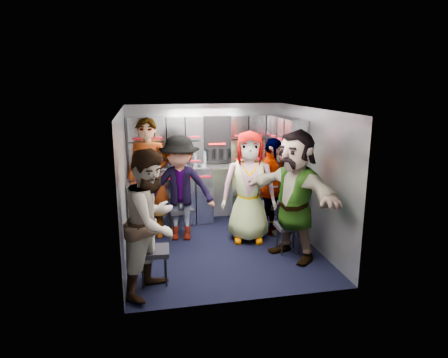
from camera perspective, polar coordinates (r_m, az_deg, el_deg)
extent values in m
plane|color=black|center=(6.17, -0.20, -9.95)|extent=(3.00, 3.00, 0.00)
cube|color=gray|center=(7.27, -2.54, 2.39)|extent=(2.80, 0.04, 2.10)
cube|color=gray|center=(5.73, -14.08, -1.12)|extent=(0.04, 3.00, 2.10)
cube|color=gray|center=(6.25, 12.48, 0.20)|extent=(0.04, 3.00, 2.10)
cube|color=silver|center=(5.66, -0.22, 9.91)|extent=(2.80, 3.00, 0.02)
cube|color=#999FA8|center=(7.20, -2.23, -2.27)|extent=(2.68, 0.38, 0.99)
cube|color=#999FA8|center=(6.41, -11.73, -4.57)|extent=(0.38, 0.76, 0.99)
cube|color=#B2B5BA|center=(7.07, -2.27, 1.78)|extent=(2.68, 0.42, 0.03)
cube|color=#999FA8|center=(7.05, -2.39, 5.66)|extent=(2.68, 0.28, 0.82)
cube|color=#999FA8|center=(6.74, 9.10, 5.14)|extent=(0.28, 1.00, 0.82)
cube|color=#999FA8|center=(6.87, 9.09, -3.18)|extent=(0.28, 1.20, 1.00)
cube|color=#9E0919|center=(6.91, -1.99, 0.35)|extent=(2.60, 0.02, 0.03)
cube|color=black|center=(5.11, -10.06, -10.14)|extent=(0.41, 0.39, 0.06)
cylinder|color=black|center=(5.10, -11.54, -13.06)|extent=(0.02, 0.02, 0.41)
cylinder|color=black|center=(5.10, -8.27, -12.90)|extent=(0.02, 0.02, 0.41)
cylinder|color=black|center=(5.31, -11.56, -11.89)|extent=(0.02, 0.02, 0.41)
cylinder|color=black|center=(5.32, -8.43, -11.73)|extent=(0.02, 0.02, 0.41)
cube|color=black|center=(6.61, -6.35, -4.39)|extent=(0.46, 0.44, 0.06)
cylinder|color=black|center=(6.56, -7.46, -6.66)|extent=(0.02, 0.02, 0.41)
cylinder|color=black|center=(6.58, -4.95, -6.51)|extent=(0.02, 0.02, 0.41)
cylinder|color=black|center=(6.79, -7.61, -5.94)|extent=(0.02, 0.02, 0.41)
cylinder|color=black|center=(6.81, -5.19, -5.81)|extent=(0.02, 0.02, 0.41)
cube|color=black|center=(6.55, 3.11, -4.78)|extent=(0.39, 0.37, 0.06)
cylinder|color=black|center=(6.48, 2.19, -6.94)|extent=(0.02, 0.02, 0.38)
cylinder|color=black|center=(6.54, 4.49, -6.76)|extent=(0.02, 0.02, 0.38)
cylinder|color=black|center=(6.69, 1.73, -6.26)|extent=(0.02, 0.02, 0.38)
cylinder|color=black|center=(6.75, 3.95, -6.09)|extent=(0.02, 0.02, 0.38)
cube|color=black|center=(6.86, 6.23, -3.76)|extent=(0.49, 0.48, 0.06)
cylinder|color=black|center=(6.78, 5.35, -5.93)|extent=(0.02, 0.02, 0.40)
cylinder|color=black|center=(6.87, 7.62, -5.74)|extent=(0.02, 0.02, 0.40)
cylinder|color=black|center=(7.00, 4.78, -5.28)|extent=(0.02, 0.02, 0.40)
cylinder|color=black|center=(7.08, 6.98, -5.11)|extent=(0.02, 0.02, 0.40)
cube|color=black|center=(6.01, 9.21, -6.65)|extent=(0.36, 0.34, 0.06)
cylinder|color=black|center=(5.94, 8.30, -9.04)|extent=(0.02, 0.02, 0.38)
cylinder|color=black|center=(6.03, 10.73, -8.78)|extent=(0.02, 0.02, 0.38)
cylinder|color=black|center=(6.14, 7.58, -8.24)|extent=(0.02, 0.02, 0.38)
cylinder|color=black|center=(6.23, 9.93, -8.00)|extent=(0.02, 0.02, 0.38)
imported|color=black|center=(6.50, -10.71, 0.07)|extent=(0.82, 0.67, 1.94)
imported|color=black|center=(4.78, -10.21, -6.10)|extent=(1.00, 1.07, 1.75)
imported|color=black|center=(6.32, -6.30, -1.37)|extent=(1.18, 0.81, 1.68)
imported|color=black|center=(6.24, 3.59, -1.15)|extent=(0.96, 0.73, 1.75)
imported|color=black|center=(6.59, 6.79, -1.08)|extent=(0.94, 0.94, 1.60)
imported|color=black|center=(5.69, 10.05, -2.28)|extent=(1.29, 1.78, 1.86)
cylinder|color=white|center=(6.98, -2.83, 2.80)|extent=(0.07, 0.07, 0.25)
cylinder|color=white|center=(6.96, -4.13, 2.68)|extent=(0.07, 0.07, 0.23)
cylinder|color=white|center=(7.16, 3.87, 3.01)|extent=(0.07, 0.07, 0.24)
cylinder|color=beige|center=(6.94, -5.96, 2.07)|extent=(0.07, 0.07, 0.11)
cylinder|color=beige|center=(7.29, 7.28, 2.54)|extent=(0.08, 0.08, 0.09)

